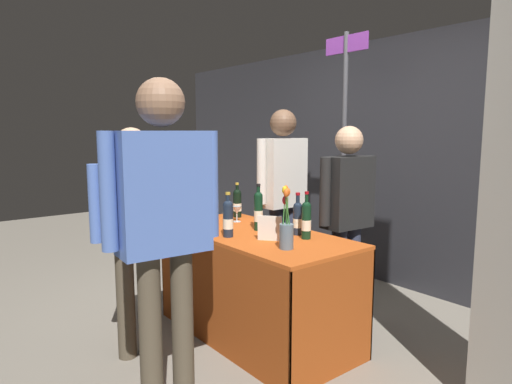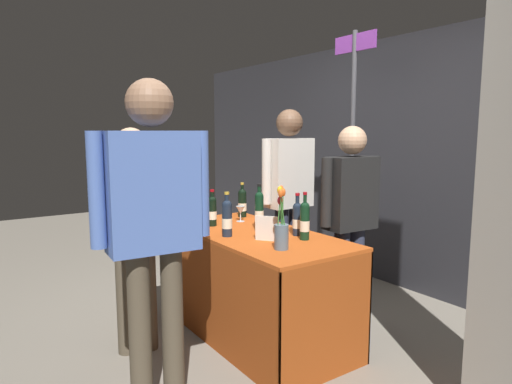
{
  "view_description": "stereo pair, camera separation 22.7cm",
  "coord_description": "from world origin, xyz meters",
  "px_view_note": "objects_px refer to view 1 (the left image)",
  "views": [
    {
      "loc": [
        2.5,
        -1.99,
        1.52
      ],
      "look_at": [
        0.0,
        0.0,
        1.09
      ],
      "focal_mm": 31.5,
      "sensor_mm": 36.0,
      "label": 1
    },
    {
      "loc": [
        2.63,
        -1.81,
        1.52
      ],
      "look_at": [
        0.0,
        0.0,
        1.09
      ],
      "focal_mm": 31.5,
      "sensor_mm": 36.0,
      "label": 2
    }
  ],
  "objects_px": {
    "tasting_table": "(256,265)",
    "flower_vase": "(286,228)",
    "taster_foreground_right": "(134,224)",
    "booth_signpost": "(344,143)",
    "vendor_presenter": "(347,209)",
    "display_bottle_0": "(298,217)",
    "featured_wine_bottle": "(228,218)",
    "wine_glass_near_vendor": "(237,211)"
  },
  "relations": [
    {
      "from": "tasting_table",
      "to": "flower_vase",
      "type": "distance_m",
      "value": 0.61
    },
    {
      "from": "tasting_table",
      "to": "taster_foreground_right",
      "type": "relative_size",
      "value": 1.0
    },
    {
      "from": "booth_signpost",
      "to": "taster_foreground_right",
      "type": "bearing_deg",
      "value": -91.29
    },
    {
      "from": "flower_vase",
      "to": "vendor_presenter",
      "type": "bearing_deg",
      "value": 103.66
    },
    {
      "from": "display_bottle_0",
      "to": "flower_vase",
      "type": "xyz_separation_m",
      "value": [
        0.23,
        -0.32,
        0.01
      ]
    },
    {
      "from": "display_bottle_0",
      "to": "vendor_presenter",
      "type": "xyz_separation_m",
      "value": [
        0.04,
        0.5,
        0.01
      ]
    },
    {
      "from": "tasting_table",
      "to": "booth_signpost",
      "type": "bearing_deg",
      "value": 100.63
    },
    {
      "from": "display_bottle_0",
      "to": "vendor_presenter",
      "type": "distance_m",
      "value": 0.5
    },
    {
      "from": "display_bottle_0",
      "to": "booth_signpost",
      "type": "bearing_deg",
      "value": 114.25
    },
    {
      "from": "featured_wine_bottle",
      "to": "display_bottle_0",
      "type": "relative_size",
      "value": 1.04
    },
    {
      "from": "tasting_table",
      "to": "booth_signpost",
      "type": "relative_size",
      "value": 0.65
    },
    {
      "from": "featured_wine_bottle",
      "to": "display_bottle_0",
      "type": "height_order",
      "value": "featured_wine_bottle"
    },
    {
      "from": "wine_glass_near_vendor",
      "to": "flower_vase",
      "type": "xyz_separation_m",
      "value": [
        0.88,
        -0.26,
        0.04
      ]
    },
    {
      "from": "tasting_table",
      "to": "taster_foreground_right",
      "type": "height_order",
      "value": "taster_foreground_right"
    },
    {
      "from": "tasting_table",
      "to": "vendor_presenter",
      "type": "height_order",
      "value": "vendor_presenter"
    },
    {
      "from": "display_bottle_0",
      "to": "wine_glass_near_vendor",
      "type": "height_order",
      "value": "display_bottle_0"
    },
    {
      "from": "flower_vase",
      "to": "booth_signpost",
      "type": "bearing_deg",
      "value": 117.35
    },
    {
      "from": "flower_vase",
      "to": "taster_foreground_right",
      "type": "distance_m",
      "value": 1.01
    },
    {
      "from": "taster_foreground_right",
      "to": "booth_signpost",
      "type": "xyz_separation_m",
      "value": [
        0.05,
        2.02,
        0.5
      ]
    },
    {
      "from": "flower_vase",
      "to": "booth_signpost",
      "type": "height_order",
      "value": "booth_signpost"
    },
    {
      "from": "booth_signpost",
      "to": "display_bottle_0",
      "type": "bearing_deg",
      "value": -65.75
    },
    {
      "from": "featured_wine_bottle",
      "to": "vendor_presenter",
      "type": "xyz_separation_m",
      "value": [
        0.29,
        0.92,
        0.0
      ]
    },
    {
      "from": "featured_wine_bottle",
      "to": "wine_glass_near_vendor",
      "type": "relative_size",
      "value": 2.49
    },
    {
      "from": "tasting_table",
      "to": "display_bottle_0",
      "type": "height_order",
      "value": "display_bottle_0"
    },
    {
      "from": "booth_signpost",
      "to": "wine_glass_near_vendor",
      "type": "bearing_deg",
      "value": -99.67
    },
    {
      "from": "tasting_table",
      "to": "flower_vase",
      "type": "relative_size",
      "value": 3.86
    },
    {
      "from": "tasting_table",
      "to": "vendor_presenter",
      "type": "distance_m",
      "value": 0.83
    },
    {
      "from": "wine_glass_near_vendor",
      "to": "vendor_presenter",
      "type": "relative_size",
      "value": 0.08
    },
    {
      "from": "display_bottle_0",
      "to": "booth_signpost",
      "type": "distance_m",
      "value": 1.22
    },
    {
      "from": "wine_glass_near_vendor",
      "to": "flower_vase",
      "type": "bearing_deg",
      "value": -16.26
    },
    {
      "from": "featured_wine_bottle",
      "to": "booth_signpost",
      "type": "distance_m",
      "value": 1.53
    },
    {
      "from": "tasting_table",
      "to": "vendor_presenter",
      "type": "bearing_deg",
      "value": 69.03
    },
    {
      "from": "tasting_table",
      "to": "wine_glass_near_vendor",
      "type": "relative_size",
      "value": 12.17
    },
    {
      "from": "wine_glass_near_vendor",
      "to": "tasting_table",
      "type": "bearing_deg",
      "value": -17.31
    },
    {
      "from": "flower_vase",
      "to": "booth_signpost",
      "type": "distance_m",
      "value": 1.58
    },
    {
      "from": "flower_vase",
      "to": "vendor_presenter",
      "type": "distance_m",
      "value": 0.84
    },
    {
      "from": "display_bottle_0",
      "to": "wine_glass_near_vendor",
      "type": "relative_size",
      "value": 2.39
    },
    {
      "from": "display_bottle_0",
      "to": "flower_vase",
      "type": "distance_m",
      "value": 0.4
    },
    {
      "from": "flower_vase",
      "to": "vendor_presenter",
      "type": "height_order",
      "value": "vendor_presenter"
    },
    {
      "from": "display_bottle_0",
      "to": "taster_foreground_right",
      "type": "height_order",
      "value": "taster_foreground_right"
    },
    {
      "from": "tasting_table",
      "to": "featured_wine_bottle",
      "type": "bearing_deg",
      "value": -96.72
    },
    {
      "from": "featured_wine_bottle",
      "to": "flower_vase",
      "type": "xyz_separation_m",
      "value": [
        0.49,
        0.1,
        -0.01
      ]
    }
  ]
}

